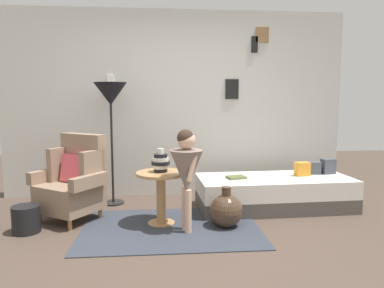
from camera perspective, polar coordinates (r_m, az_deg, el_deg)
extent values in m
plane|color=#4C3D33|center=(3.47, -1.14, -16.08)|extent=(12.00, 12.00, 0.00)
cube|color=beige|center=(5.14, -2.66, 6.32)|extent=(4.80, 0.10, 2.60)
cube|color=black|center=(5.31, 9.90, 15.32)|extent=(0.09, 0.02, 0.22)
cube|color=#AEAEA2|center=(5.30, 9.91, 15.33)|extent=(0.07, 0.01, 0.18)
cube|color=olive|center=(5.36, 11.10, 16.67)|extent=(0.18, 0.02, 0.21)
cube|color=slate|center=(5.35, 11.11, 16.67)|extent=(0.14, 0.01, 0.16)
cube|color=black|center=(5.18, 6.36, 8.67)|extent=(0.19, 0.02, 0.28)
cube|color=gray|center=(5.18, 6.37, 8.67)|extent=(0.15, 0.01, 0.22)
cube|color=white|center=(5.13, -12.84, 9.97)|extent=(0.09, 0.02, 0.11)
cube|color=#5F5F5A|center=(5.13, -12.85, 9.97)|extent=(0.07, 0.01, 0.09)
cube|color=#333842|center=(3.93, -3.39, -13.18)|extent=(1.87, 1.32, 0.01)
cylinder|color=#9E7042|center=(4.42, -23.05, -10.65)|extent=(0.04, 0.04, 0.12)
cylinder|color=#9E7042|center=(4.07, -18.83, -12.01)|extent=(0.04, 0.04, 0.12)
cylinder|color=#9E7042|center=(4.70, -18.66, -9.44)|extent=(0.04, 0.04, 0.12)
cylinder|color=#9E7042|center=(4.36, -14.37, -10.56)|extent=(0.04, 0.04, 0.12)
cube|color=#8C725B|center=(4.32, -18.85, -7.98)|extent=(0.81, 0.80, 0.30)
cube|color=#8C725B|center=(4.39, -16.83, -2.01)|extent=(0.57, 0.46, 0.55)
cube|color=#8C725B|center=(4.51, -20.29, -2.98)|extent=(0.24, 0.30, 0.39)
cube|color=#8C725B|center=(4.13, -15.61, -3.68)|extent=(0.24, 0.30, 0.39)
cube|color=#8C725B|center=(4.51, -21.95, -4.63)|extent=(0.36, 0.47, 0.14)
cube|color=#8C725B|center=(4.02, -16.04, -5.76)|extent=(0.36, 0.47, 0.14)
cube|color=#D64C56|center=(4.32, -18.04, -3.74)|extent=(0.39, 0.34, 0.33)
cube|color=#4C4742|center=(4.70, 12.88, -8.84)|extent=(1.93, 0.88, 0.18)
cube|color=silver|center=(4.65, 12.95, -6.47)|extent=(1.93, 0.88, 0.22)
cube|color=#474C56|center=(5.03, 20.80, -3.33)|extent=(0.18, 0.15, 0.20)
cube|color=#474C56|center=(4.94, 18.58, -3.63)|extent=(0.21, 0.14, 0.16)
cube|color=orange|center=(4.79, 17.13, -3.82)|extent=(0.18, 0.14, 0.17)
cylinder|color=tan|center=(4.07, -4.89, -12.40)|extent=(0.30, 0.30, 0.02)
cylinder|color=tan|center=(3.98, -4.93, -8.65)|extent=(0.10, 0.10, 0.53)
cylinder|color=tan|center=(3.92, -4.98, -4.69)|extent=(0.54, 0.54, 0.03)
cylinder|color=black|center=(3.93, -4.99, -4.14)|extent=(0.15, 0.15, 0.04)
cylinder|color=white|center=(3.92, -5.00, -3.57)|extent=(0.17, 0.17, 0.04)
cylinder|color=black|center=(3.92, -5.00, -3.01)|extent=(0.20, 0.20, 0.04)
cylinder|color=white|center=(3.91, -5.01, -2.45)|extent=(0.17, 0.17, 0.04)
cylinder|color=black|center=(3.90, -5.02, -1.88)|extent=(0.15, 0.15, 0.04)
cylinder|color=white|center=(3.90, -5.02, -1.16)|extent=(0.07, 0.07, 0.06)
cylinder|color=black|center=(4.92, -12.37, -9.09)|extent=(0.28, 0.28, 0.02)
cylinder|color=black|center=(4.77, -12.61, -0.33)|extent=(0.03, 0.03, 1.49)
cone|color=black|center=(4.73, -12.82, 7.77)|extent=(0.42, 0.42, 0.29)
cylinder|color=#D8AD8E|center=(3.72, -0.61, -10.72)|extent=(0.07, 0.07, 0.45)
cylinder|color=#D8AD8E|center=(3.81, -1.11, -10.29)|extent=(0.07, 0.07, 0.45)
cone|color=gray|center=(3.66, -0.88, -4.34)|extent=(0.34, 0.34, 0.43)
cylinder|color=gray|center=(3.64, -0.88, -2.11)|extent=(0.17, 0.17, 0.16)
cylinder|color=#D8AD8E|center=(3.54, 0.06, -3.70)|extent=(0.13, 0.08, 0.29)
cylinder|color=#D8AD8E|center=(3.77, -1.18, -3.06)|extent=(0.13, 0.08, 0.29)
sphere|color=#D8AD8E|center=(3.61, -0.88, 0.62)|extent=(0.18, 0.18, 0.18)
sphere|color=#38281E|center=(3.61, -1.04, 0.97)|extent=(0.17, 0.17, 0.17)
cube|color=#59663A|center=(4.46, 7.03, -5.27)|extent=(0.25, 0.21, 0.03)
sphere|color=#473323|center=(3.93, 5.45, -10.53)|extent=(0.36, 0.36, 0.36)
cylinder|color=#473323|center=(3.87, 5.48, -7.45)|extent=(0.10, 0.10, 0.09)
cylinder|color=black|center=(4.14, -24.86, -10.78)|extent=(0.28, 0.28, 0.28)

